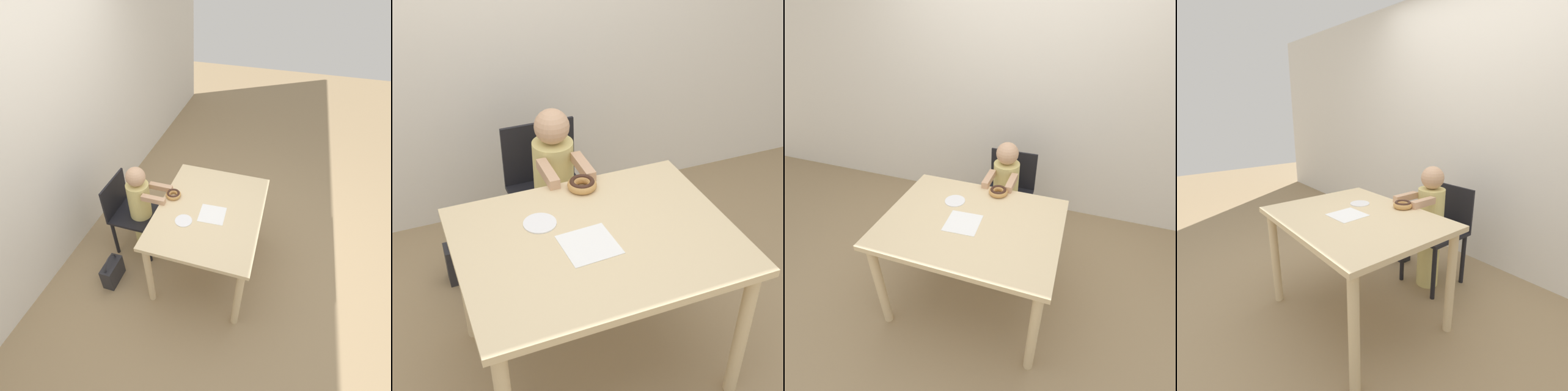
# 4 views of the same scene
# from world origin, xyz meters

# --- Properties ---
(ground_plane) EXTENTS (12.00, 12.00, 0.00)m
(ground_plane) POSITION_xyz_m (0.00, 0.00, 0.00)
(ground_plane) COLOR #997F5B
(wall_back) EXTENTS (8.00, 0.05, 2.50)m
(wall_back) POSITION_xyz_m (0.00, 1.43, 1.25)
(wall_back) COLOR silver
(wall_back) RESTS_ON ground_plane
(dining_table) EXTENTS (1.15, 0.88, 0.76)m
(dining_table) POSITION_xyz_m (0.00, 0.00, 0.66)
(dining_table) COLOR beige
(dining_table) RESTS_ON ground_plane
(chair) EXTENTS (0.42, 0.44, 0.82)m
(chair) POSITION_xyz_m (0.05, 0.81, 0.45)
(chair) COLOR black
(chair) RESTS_ON ground_plane
(child_figure) EXTENTS (0.23, 0.41, 1.02)m
(child_figure) POSITION_xyz_m (0.05, 0.69, 0.53)
(child_figure) COLOR #E0D17F
(child_figure) RESTS_ON ground_plane
(donut) EXTENTS (0.14, 0.14, 0.05)m
(donut) POSITION_xyz_m (0.08, 0.36, 0.79)
(donut) COLOR tan
(donut) RESTS_ON dining_table
(napkin) EXTENTS (0.23, 0.23, 0.00)m
(napkin) POSITION_xyz_m (-0.05, -0.03, 0.76)
(napkin) COLOR white
(napkin) RESTS_ON dining_table
(handbag) EXTENTS (0.24, 0.11, 0.34)m
(handbag) POSITION_xyz_m (-0.44, 0.82, 0.13)
(handbag) COLOR #232328
(handbag) RESTS_ON ground_plane
(plate) EXTENTS (0.14, 0.14, 0.01)m
(plate) POSITION_xyz_m (-0.19, 0.17, 0.76)
(plate) COLOR white
(plate) RESTS_ON dining_table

